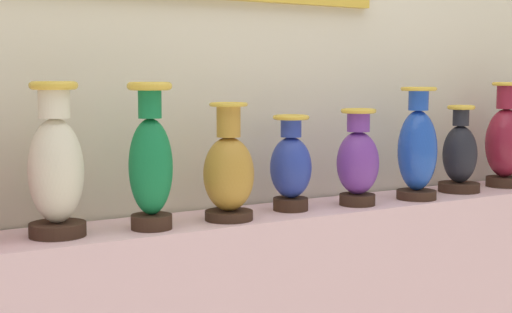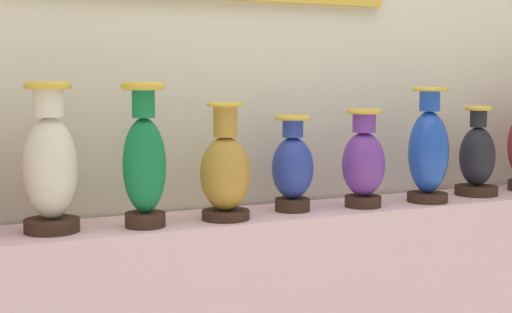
{
  "view_description": "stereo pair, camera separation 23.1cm",
  "coord_description": "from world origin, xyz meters",
  "px_view_note": "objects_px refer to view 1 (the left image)",
  "views": [
    {
      "loc": [
        -1.19,
        -1.97,
        1.26
      ],
      "look_at": [
        0.0,
        0.0,
        1.02
      ],
      "focal_mm": 51.62,
      "sensor_mm": 36.0,
      "label": 1
    },
    {
      "loc": [
        -0.99,
        -2.08,
        1.26
      ],
      "look_at": [
        0.0,
        0.0,
        1.02
      ],
      "focal_mm": 51.62,
      "sensor_mm": 36.0,
      "label": 2
    }
  ],
  "objects_px": {
    "vase_ivory": "(56,168)",
    "vase_burgundy": "(505,142)",
    "vase_emerald": "(151,162)",
    "vase_violet": "(358,162)",
    "vase_cobalt": "(291,167)",
    "vase_onyx": "(460,156)",
    "vase_sapphire": "(417,150)",
    "vase_ochre": "(229,172)"
  },
  "relations": [
    {
      "from": "vase_cobalt",
      "to": "vase_sapphire",
      "type": "bearing_deg",
      "value": -5.08
    },
    {
      "from": "vase_ivory",
      "to": "vase_onyx",
      "type": "relative_size",
      "value": 1.28
    },
    {
      "from": "vase_ochre",
      "to": "vase_sapphire",
      "type": "relative_size",
      "value": 0.89
    },
    {
      "from": "vase_emerald",
      "to": "vase_onyx",
      "type": "xyz_separation_m",
      "value": [
        1.27,
        0.04,
        -0.06
      ]
    },
    {
      "from": "vase_sapphire",
      "to": "vase_onyx",
      "type": "relative_size",
      "value": 1.21
    },
    {
      "from": "vase_ivory",
      "to": "vase_burgundy",
      "type": "height_order",
      "value": "vase_ivory"
    },
    {
      "from": "vase_ivory",
      "to": "vase_burgundy",
      "type": "distance_m",
      "value": 1.78
    },
    {
      "from": "vase_cobalt",
      "to": "vase_onyx",
      "type": "distance_m",
      "value": 0.76
    },
    {
      "from": "vase_violet",
      "to": "vase_sapphire",
      "type": "distance_m",
      "value": 0.26
    },
    {
      "from": "vase_violet",
      "to": "vase_cobalt",
      "type": "bearing_deg",
      "value": 172.21
    },
    {
      "from": "vase_emerald",
      "to": "vase_sapphire",
      "type": "bearing_deg",
      "value": -0.06
    },
    {
      "from": "vase_onyx",
      "to": "vase_burgundy",
      "type": "relative_size",
      "value": 0.79
    },
    {
      "from": "vase_cobalt",
      "to": "vase_violet",
      "type": "bearing_deg",
      "value": -7.79
    },
    {
      "from": "vase_ochre",
      "to": "vase_sapphire",
      "type": "distance_m",
      "value": 0.76
    },
    {
      "from": "vase_cobalt",
      "to": "vase_violet",
      "type": "relative_size",
      "value": 0.95
    },
    {
      "from": "vase_ivory",
      "to": "vase_violet",
      "type": "distance_m",
      "value": 1.01
    },
    {
      "from": "vase_ivory",
      "to": "vase_burgundy",
      "type": "xyz_separation_m",
      "value": [
        1.78,
        0.0,
        -0.01
      ]
    },
    {
      "from": "vase_ochre",
      "to": "vase_violet",
      "type": "bearing_deg",
      "value": 0.67
    },
    {
      "from": "vase_onyx",
      "to": "vase_burgundy",
      "type": "height_order",
      "value": "vase_burgundy"
    },
    {
      "from": "vase_violet",
      "to": "vase_sapphire",
      "type": "xyz_separation_m",
      "value": [
        0.26,
        -0.01,
        0.03
      ]
    },
    {
      "from": "vase_emerald",
      "to": "vase_ochre",
      "type": "height_order",
      "value": "vase_emerald"
    },
    {
      "from": "vase_emerald",
      "to": "vase_burgundy",
      "type": "height_order",
      "value": "vase_emerald"
    },
    {
      "from": "vase_emerald",
      "to": "vase_onyx",
      "type": "relative_size",
      "value": 1.27
    },
    {
      "from": "vase_ochre",
      "to": "vase_cobalt",
      "type": "bearing_deg",
      "value": 8.99
    },
    {
      "from": "vase_emerald",
      "to": "vase_cobalt",
      "type": "distance_m",
      "value": 0.51
    },
    {
      "from": "vase_cobalt",
      "to": "vase_violet",
      "type": "xyz_separation_m",
      "value": [
        0.25,
        -0.03,
        0.01
      ]
    },
    {
      "from": "vase_emerald",
      "to": "vase_ochre",
      "type": "relative_size",
      "value": 1.17
    },
    {
      "from": "vase_ochre",
      "to": "vase_violet",
      "type": "relative_size",
      "value": 1.09
    },
    {
      "from": "vase_emerald",
      "to": "vase_violet",
      "type": "distance_m",
      "value": 0.76
    },
    {
      "from": "vase_emerald",
      "to": "vase_violet",
      "type": "bearing_deg",
      "value": 0.76
    },
    {
      "from": "vase_violet",
      "to": "vase_burgundy",
      "type": "bearing_deg",
      "value": 2.69
    },
    {
      "from": "vase_cobalt",
      "to": "vase_sapphire",
      "type": "height_order",
      "value": "vase_sapphire"
    },
    {
      "from": "vase_burgundy",
      "to": "vase_onyx",
      "type": "bearing_deg",
      "value": -179.17
    },
    {
      "from": "vase_cobalt",
      "to": "vase_ivory",
      "type": "bearing_deg",
      "value": -179.86
    },
    {
      "from": "vase_cobalt",
      "to": "vase_onyx",
      "type": "xyz_separation_m",
      "value": [
        0.76,
        -0.0,
        -0.01
      ]
    },
    {
      "from": "vase_emerald",
      "to": "vase_cobalt",
      "type": "xyz_separation_m",
      "value": [
        0.51,
        0.04,
        -0.05
      ]
    },
    {
      "from": "vase_ivory",
      "to": "vase_onyx",
      "type": "bearing_deg",
      "value": 0.01
    },
    {
      "from": "vase_ivory",
      "to": "vase_sapphire",
      "type": "relative_size",
      "value": 1.06
    },
    {
      "from": "vase_emerald",
      "to": "vase_ivory",
      "type": "bearing_deg",
      "value": 170.68
    },
    {
      "from": "vase_emerald",
      "to": "vase_burgundy",
      "type": "bearing_deg",
      "value": 1.73
    },
    {
      "from": "vase_ivory",
      "to": "vase_cobalt",
      "type": "height_order",
      "value": "vase_ivory"
    },
    {
      "from": "vase_sapphire",
      "to": "vase_onyx",
      "type": "distance_m",
      "value": 0.26
    }
  ]
}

